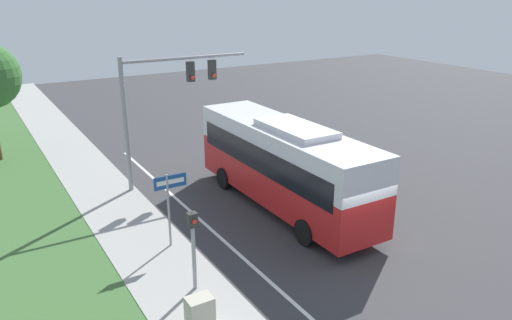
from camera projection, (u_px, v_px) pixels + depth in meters
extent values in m
plane|color=#38383A|center=(353.00, 250.00, 17.61)|extent=(80.00, 80.00, 0.00)
cube|color=#9E9E99|center=(192.00, 303.00, 14.57)|extent=(2.80, 80.00, 0.12)
cube|color=silver|center=(267.00, 279.00, 15.86)|extent=(0.14, 30.00, 0.01)
cube|color=red|center=(284.00, 179.00, 20.71)|extent=(2.44, 10.10, 1.69)
cube|color=silver|center=(284.00, 143.00, 20.20)|extent=(2.44, 10.10, 1.38)
cube|color=black|center=(284.00, 154.00, 20.36)|extent=(2.48, 9.29, 1.05)
cube|color=silver|center=(296.00, 128.00, 19.33)|extent=(1.71, 3.54, 0.24)
cylinder|color=black|center=(224.00, 178.00, 22.93)|extent=(0.28, 0.98, 0.98)
cylinder|color=black|center=(267.00, 169.00, 24.07)|extent=(0.28, 0.98, 0.98)
cylinder|color=black|center=(305.00, 232.00, 17.86)|extent=(0.28, 0.98, 0.98)
cylinder|color=black|center=(355.00, 218.00, 19.00)|extent=(0.28, 0.98, 0.98)
cylinder|color=#939399|center=(126.00, 127.00, 21.64)|extent=(0.20, 0.20, 6.07)
cylinder|color=#939399|center=(186.00, 58.00, 22.17)|extent=(5.91, 0.14, 0.14)
cube|color=#2D2D2D|center=(190.00, 72.00, 22.46)|extent=(0.32, 0.28, 0.90)
sphere|color=red|center=(192.00, 78.00, 22.40)|extent=(0.18, 0.18, 0.18)
cube|color=#2D2D2D|center=(212.00, 70.00, 22.99)|extent=(0.32, 0.28, 0.90)
sphere|color=red|center=(214.00, 76.00, 22.93)|extent=(0.18, 0.18, 0.18)
cylinder|color=#939399|center=(194.00, 253.00, 14.80)|extent=(0.12, 0.12, 2.64)
cube|color=#2D2D2D|center=(192.00, 220.00, 14.44)|extent=(0.28, 0.24, 0.44)
sphere|color=red|center=(194.00, 222.00, 14.32)|extent=(0.14, 0.14, 0.14)
cylinder|color=#939399|center=(169.00, 212.00, 17.32)|extent=(0.08, 0.08, 2.80)
cube|color=#19478C|center=(170.00, 182.00, 17.01)|extent=(1.17, 0.03, 0.46)
cube|color=white|center=(170.00, 182.00, 17.00)|extent=(1.00, 0.01, 0.16)
cube|color=#B7B29E|center=(200.00, 313.00, 13.29)|extent=(0.70, 0.52, 0.93)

